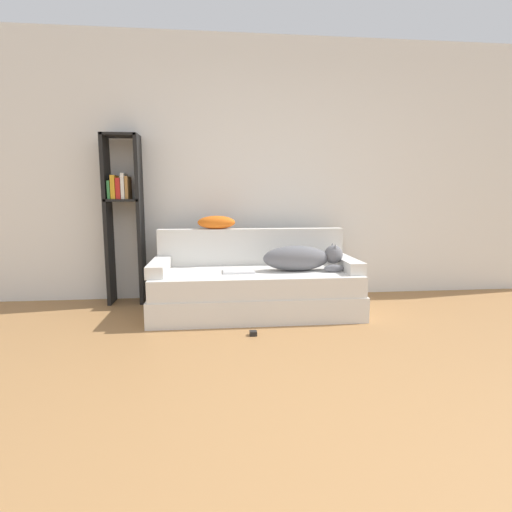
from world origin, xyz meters
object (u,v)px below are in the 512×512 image
at_px(couch, 255,292).
at_px(throw_pillow, 216,222).
at_px(power_adapter, 253,333).
at_px(bookshelf, 123,210).
at_px(dog, 302,258).
at_px(laptop, 239,271).

bearing_deg(couch, throw_pillow, 134.56).
xyz_separation_m(throw_pillow, power_adapter, (0.27, -0.97, -0.81)).
bearing_deg(couch, bookshelf, 158.22).
xyz_separation_m(dog, throw_pillow, (-0.78, 0.40, 0.31)).
height_order(dog, laptop, dog).
relative_size(laptop, power_adapter, 5.12).
bearing_deg(bookshelf, couch, -21.78).
height_order(laptop, throw_pillow, throw_pillow).
height_order(dog, bookshelf, bookshelf).
height_order(couch, power_adapter, couch).
relative_size(dog, bookshelf, 0.44).
bearing_deg(dog, power_adapter, -131.39).
distance_m(bookshelf, power_adapter, 1.88).
distance_m(dog, throw_pillow, 0.92).
relative_size(couch, throw_pillow, 5.10).
xyz_separation_m(dog, laptop, (-0.58, -0.01, -0.11)).
distance_m(couch, bookshelf, 1.55).
xyz_separation_m(laptop, power_adapter, (0.08, -0.56, -0.39)).
bearing_deg(dog, laptop, -178.64).
distance_m(couch, dog, 0.54).
bearing_deg(couch, dog, -6.04).
xyz_separation_m(couch, power_adapter, (-0.08, -0.62, -0.18)).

